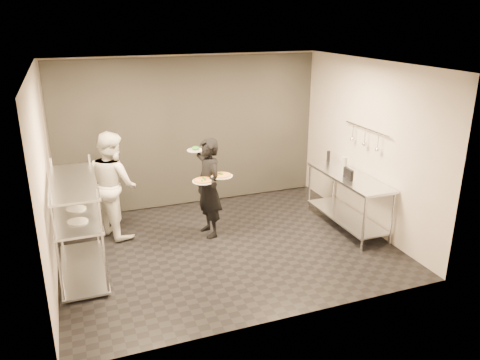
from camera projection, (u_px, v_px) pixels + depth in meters
name	position (u px, v px, depth m)	size (l,w,h in m)	color
room_shell	(203.00, 143.00, 7.95)	(5.00, 4.00, 2.80)	black
pass_rack	(78.00, 222.00, 6.41)	(0.60, 1.60, 1.50)	silver
prep_counter	(348.00, 192.00, 7.89)	(0.60, 1.80, 0.92)	silver
utensil_rail	(365.00, 138.00, 7.67)	(0.07, 1.20, 0.31)	silver
waiter	(209.00, 188.00, 7.53)	(0.60, 0.39, 1.63)	black
chef	(113.00, 184.00, 7.55)	(0.85, 0.66, 1.74)	white
pizza_plate_near	(204.00, 181.00, 7.25)	(0.35, 0.35, 0.05)	silver
pizza_plate_far	(222.00, 175.00, 7.34)	(0.34, 0.34, 0.05)	silver
salad_plate	(195.00, 149.00, 7.58)	(0.27, 0.27, 0.07)	silver
pos_monitor	(348.00, 174.00, 7.60)	(0.05, 0.25, 0.18)	black
bottle_green	(344.00, 165.00, 7.86)	(0.08, 0.08, 0.29)	#909D91
bottle_clear	(345.00, 164.00, 8.11)	(0.06, 0.06, 0.19)	#909D91
bottle_dark	(328.00, 156.00, 8.49)	(0.06, 0.06, 0.21)	black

